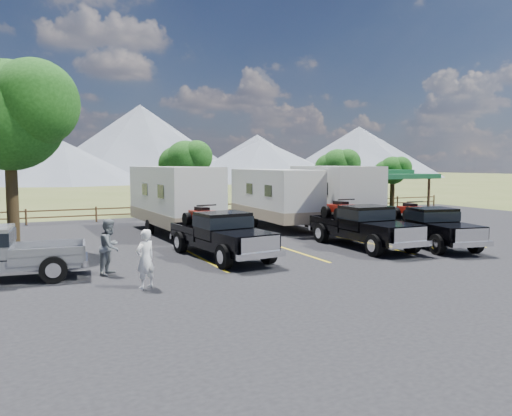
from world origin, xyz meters
name	(u,v)px	position (x,y,z in m)	size (l,w,h in m)	color
ground	(397,266)	(0.00, 0.00, 0.00)	(320.00, 320.00, 0.00)	#495725
asphalt_lot	(348,252)	(0.00, 3.00, 0.02)	(44.00, 34.00, 0.04)	black
stall_lines	(334,248)	(0.00, 4.00, 0.04)	(12.12, 5.50, 0.01)	gold
tree_big_nw	(8,116)	(-12.55, 9.03, 5.60)	(5.54, 5.18, 7.84)	black
tree_ne_a	(337,166)	(8.97, 17.01, 3.48)	(3.11, 2.92, 4.76)	black
tree_ne_b	(392,171)	(14.98, 18.01, 3.13)	(2.77, 2.59, 4.27)	black
tree_north	(185,161)	(-2.03, 19.02, 3.83)	(3.46, 3.24, 5.25)	black
rail_fence	(243,207)	(2.00, 18.50, 0.61)	(36.12, 0.12, 1.00)	brown
pavilion	(381,175)	(13.00, 17.00, 2.79)	(6.20, 6.20, 3.22)	brown
mountain_range	(44,145)	(-7.63, 105.98, 7.87)	(209.00, 71.00, 20.00)	slate
rig_left	(220,233)	(-5.26, 3.98, 0.99)	(2.61, 6.08, 1.97)	black
rig_center	(362,225)	(1.18, 3.63, 1.02)	(2.20, 6.09, 2.03)	black
rig_right	(429,225)	(3.99, 2.59, 0.96)	(2.84, 5.94, 1.90)	black
trailer_left	(174,199)	(-5.02, 11.35, 1.85)	(2.96, 9.99, 3.46)	silver
trailer_center	(274,197)	(0.90, 11.45, 1.76)	(2.77, 9.49, 3.29)	silver
trailer_right	(333,195)	(3.98, 10.10, 1.86)	(4.16, 10.07, 3.49)	silver
person_a	(145,259)	(-8.94, 0.39, 0.90)	(0.63, 0.41, 1.72)	white
person_b	(110,247)	(-9.58, 2.73, 0.95)	(0.88, 0.69, 1.82)	slate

